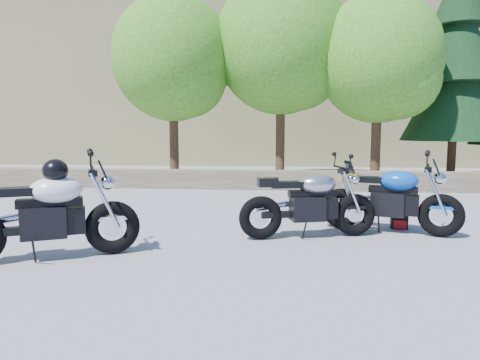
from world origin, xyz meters
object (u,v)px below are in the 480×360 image
object	(u,v)px
white_bike	(45,211)
blue_bike	(390,199)
silver_bike	(310,204)
backpack	(399,218)

from	to	relation	value
white_bike	blue_bike	distance (m)	4.83
silver_bike	blue_bike	world-z (taller)	blue_bike
white_bike	blue_bike	xyz separation A→B (m)	(4.45, 1.86, -0.09)
silver_bike	white_bike	world-z (taller)	white_bike
blue_bike	silver_bike	bearing A→B (deg)	-142.36
silver_bike	backpack	size ratio (longest dim) A/B	5.80
white_bike	backpack	bearing A→B (deg)	-0.85
silver_bike	white_bike	xyz separation A→B (m)	(-3.21, -1.42, 0.10)
silver_bike	white_bike	size ratio (longest dim) A/B	0.99
silver_bike	white_bike	bearing A→B (deg)	-170.68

